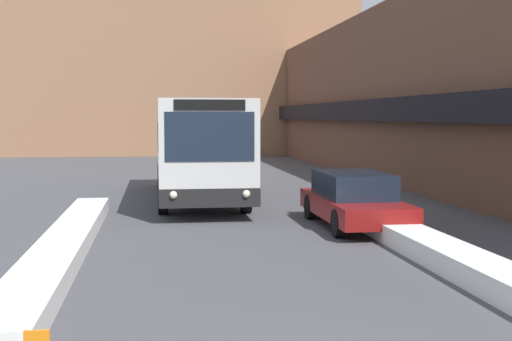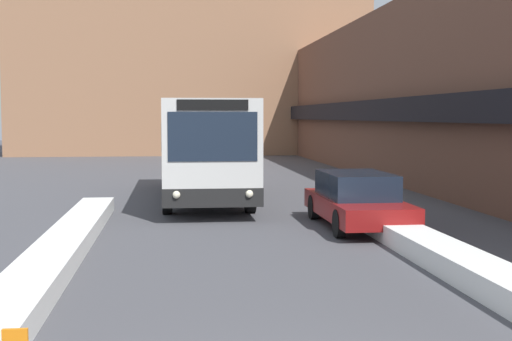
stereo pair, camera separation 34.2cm
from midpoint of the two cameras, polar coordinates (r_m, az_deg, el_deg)
building_row_right at (r=32.11m, az=13.14°, el=5.92°), size 5.50×60.00×7.48m
building_backdrop_far at (r=54.64m, az=-6.40°, el=10.25°), size 26.00×8.00×16.88m
snow_bank_left at (r=14.14m, az=-16.21°, el=-6.40°), size 0.90×15.32×0.38m
snow_bank_right at (r=13.57m, az=14.66°, el=-6.75°), size 0.90×15.36×0.42m
city_bus at (r=23.82m, az=-5.10°, el=1.86°), size 2.66×11.09×3.26m
parked_car_front at (r=18.17m, az=7.29°, el=-2.29°), size 1.82×4.86×1.37m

